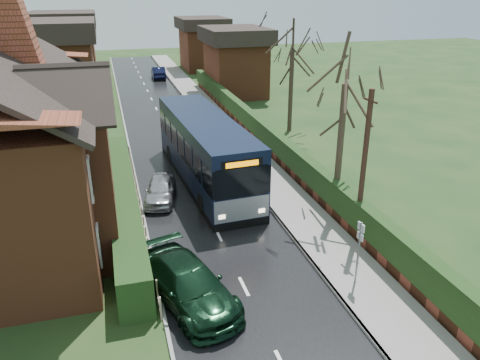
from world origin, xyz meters
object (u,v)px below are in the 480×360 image
object	(u,v)px
bus_stop_sign	(359,245)
telegraph_pole	(364,167)
bus	(206,151)
car_green	(189,284)
car_silver	(160,190)

from	to	relation	value
bus_stop_sign	telegraph_pole	size ratio (longest dim) A/B	0.40
bus_stop_sign	telegraph_pole	world-z (taller)	telegraph_pole
bus	car_green	size ratio (longest dim) A/B	2.43
bus	telegraph_pole	bearing A→B (deg)	-61.94
car_green	car_silver	bearing A→B (deg)	72.59
car_silver	bus_stop_sign	distance (m)	11.19
bus_stop_sign	car_silver	bearing A→B (deg)	120.66
car_silver	telegraph_pole	distance (m)	10.33
bus	telegraph_pole	size ratio (longest dim) A/B	1.85
bus	car_silver	bearing A→B (deg)	-149.70
car_green	bus	bearing A→B (deg)	57.87
car_green	bus_stop_sign	xyz separation A→B (m)	(6.07, -0.68, 0.99)
car_silver	bus	bearing A→B (deg)	47.03
telegraph_pole	car_silver	bearing A→B (deg)	138.35
car_green	telegraph_pole	world-z (taller)	telegraph_pole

